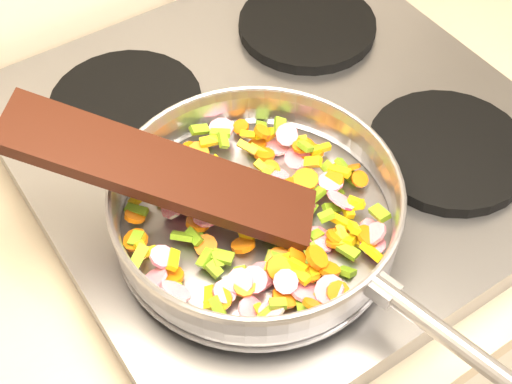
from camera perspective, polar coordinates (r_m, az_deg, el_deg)
cooktop at (r=0.89m, az=2.08°, el=3.98°), size 0.60×0.60×0.04m
grate_fl at (r=0.74m, az=-0.49°, el=-5.56°), size 0.19×0.19×0.02m
grate_fr at (r=0.87m, az=15.11°, el=3.24°), size 0.19×0.19×0.02m
grate_bl at (r=0.91m, az=-10.36°, el=6.91°), size 0.19×0.19×0.02m
grate_br at (r=1.01m, az=4.11°, el=13.15°), size 0.19×0.19×0.02m
saute_pan at (r=0.73m, az=0.12°, el=-1.15°), size 0.35×0.51×0.06m
vegetable_heap at (r=0.74m, az=0.51°, el=-1.91°), size 0.28×0.28×0.05m
wooden_spatula at (r=0.71m, az=-7.54°, el=1.61°), size 0.28×0.26×0.12m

